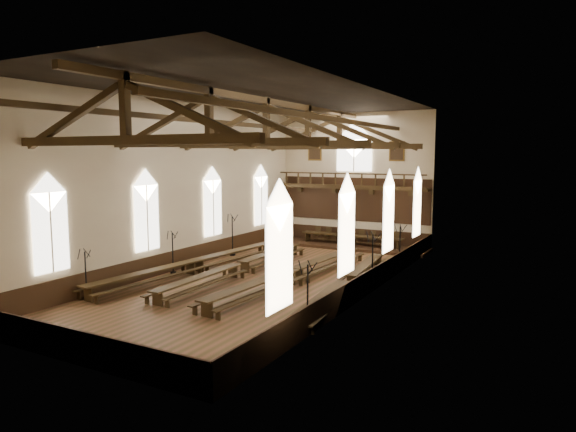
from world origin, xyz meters
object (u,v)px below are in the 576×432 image
at_px(candelabrum_right_near, 308,308).
at_px(candelabrum_right_far, 400,254).
at_px(high_table, 351,236).
at_px(refectory_row_a, 195,263).
at_px(candelabrum_right_mid, 372,269).
at_px(refectory_row_c, 294,272).
at_px(candelabrum_left_near, 86,284).
at_px(candelabrum_left_far, 232,243).
at_px(dais, 351,246).
at_px(refectory_row_d, 347,281).
at_px(candelabrum_left_mid, 173,260).
at_px(refectory_row_b, 239,266).

distance_m(candelabrum_right_near, candelabrum_right_far, 12.66).
bearing_deg(high_table, refectory_row_a, -111.98).
height_order(high_table, candelabrum_right_mid, candelabrum_right_mid).
height_order(refectory_row_c, candelabrum_left_near, candelabrum_left_near).
xyz_separation_m(candelabrum_left_far, candelabrum_right_far, (11.10, 1.85, -0.06)).
bearing_deg(candelabrum_left_near, candelabrum_left_far, 90.00).
distance_m(dais, candelabrum_left_near, 19.85).
distance_m(refectory_row_c, refectory_row_d, 3.11).
xyz_separation_m(refectory_row_c, refectory_row_d, (3.10, -0.20, -0.08)).
bearing_deg(high_table, refectory_row_d, -69.42).
height_order(candelabrum_left_near, candelabrum_right_far, candelabrum_right_far).
bearing_deg(refectory_row_a, high_table, 68.02).
bearing_deg(refectory_row_c, candelabrum_right_near, -58.00).
bearing_deg(candelabrum_left_mid, refectory_row_c, 11.07).
height_order(candelabrum_right_mid, candelabrum_right_far, candelabrum_right_mid).
relative_size(refectory_row_b, candelabrum_left_near, 5.83).
relative_size(candelabrum_left_far, candelabrum_right_near, 1.04).
bearing_deg(high_table, candelabrum_left_mid, -115.16).
xyz_separation_m(refectory_row_a, dais, (4.89, 12.11, -0.48)).
bearing_deg(refectory_row_d, candelabrum_left_near, -144.61).
bearing_deg(candelabrum_right_mid, candelabrum_right_near, -90.00).
height_order(refectory_row_d, candelabrum_right_far, candelabrum_right_far).
height_order(refectory_row_b, refectory_row_d, refectory_row_b).
height_order(refectory_row_b, candelabrum_left_mid, candelabrum_left_mid).
distance_m(refectory_row_d, candelabrum_left_near, 12.69).
xyz_separation_m(high_table, candelabrum_left_near, (-6.00, -18.91, -0.08)).
height_order(refectory_row_d, candelabrum_left_far, candelabrum_left_far).
bearing_deg(high_table, candelabrum_right_near, -73.79).
height_order(candelabrum_left_far, candelabrum_right_far, candelabrum_left_far).
xyz_separation_m(refectory_row_c, candelabrum_left_far, (-7.24, 4.63, 0.30)).
relative_size(candelabrum_left_mid, candelabrum_right_mid, 0.86).
relative_size(refectory_row_a, refectory_row_d, 1.08).
bearing_deg(high_table, refectory_row_b, -101.88).
xyz_separation_m(refectory_row_b, candelabrum_right_far, (7.48, 6.44, 0.28)).
bearing_deg(high_table, candelabrum_right_far, -43.75).
relative_size(high_table, candelabrum_left_near, 3.21).
relative_size(dais, high_table, 1.45).
bearing_deg(candelabrum_right_far, candelabrum_right_near, -90.00).
relative_size(candelabrum_left_near, candelabrum_left_far, 0.85).
relative_size(refectory_row_c, refectory_row_d, 1.07).
distance_m(refectory_row_b, candelabrum_right_far, 9.87).
bearing_deg(candelabrum_left_far, refectory_row_d, -25.03).
height_order(candelabrum_left_far, candelabrum_right_near, candelabrum_left_far).
distance_m(high_table, candelabrum_right_far, 7.06).
bearing_deg(candelabrum_left_far, candelabrum_right_near, -44.22).
xyz_separation_m(refectory_row_a, candelabrum_left_near, (-1.11, -6.80, 0.16)).
height_order(candelabrum_left_near, candelabrum_left_mid, candelabrum_left_mid).
distance_m(dais, candelabrum_left_mid, 14.13).
bearing_deg(candelabrum_right_mid, refectory_row_d, -114.24).
xyz_separation_m(refectory_row_d, candelabrum_left_far, (-10.34, 4.83, 0.37)).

